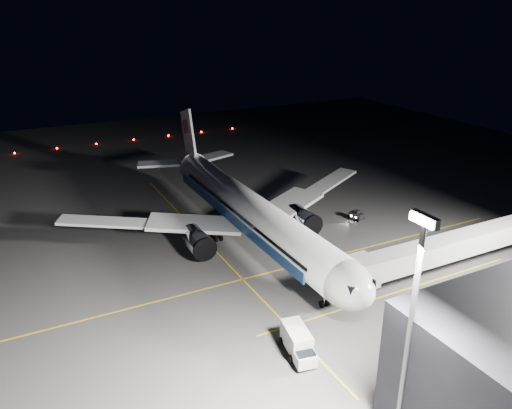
{
  "coord_description": "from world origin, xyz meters",
  "views": [
    {
      "loc": [
        63.2,
        -31.23,
        34.16
      ],
      "look_at": [
        -0.16,
        1.23,
        6.0
      ],
      "focal_mm": 35.0,
      "sensor_mm": 36.0,
      "label": 1
    }
  ],
  "objects_px": {
    "baggage_tug": "(356,215)",
    "safety_cone_c": "(250,218)",
    "airliner": "(246,209)",
    "safety_cone_b": "(318,227)",
    "service_truck": "(298,342)",
    "safety_cone_a": "(317,227)",
    "floodlight_mast_south": "(412,315)",
    "jet_bridge": "(446,248)"
  },
  "relations": [
    {
      "from": "service_truck",
      "to": "baggage_tug",
      "type": "height_order",
      "value": "service_truck"
    },
    {
      "from": "jet_bridge",
      "to": "safety_cone_b",
      "type": "bearing_deg",
      "value": -165.27
    },
    {
      "from": "safety_cone_a",
      "to": "safety_cone_b",
      "type": "relative_size",
      "value": 1.01
    },
    {
      "from": "airliner",
      "to": "floodlight_mast_south",
      "type": "xyz_separation_m",
      "value": [
        41.08,
        -6.01,
        7.21
      ]
    },
    {
      "from": "baggage_tug",
      "to": "airliner",
      "type": "bearing_deg",
      "value": -111.13
    },
    {
      "from": "service_truck",
      "to": "safety_cone_a",
      "type": "distance_m",
      "value": 32.78
    },
    {
      "from": "floodlight_mast_south",
      "to": "safety_cone_a",
      "type": "relative_size",
      "value": 38.87
    },
    {
      "from": "safety_cone_b",
      "to": "safety_cone_c",
      "type": "relative_size",
      "value": 0.88
    },
    {
      "from": "safety_cone_a",
      "to": "safety_cone_c",
      "type": "relative_size",
      "value": 0.89
    },
    {
      "from": "safety_cone_c",
      "to": "floodlight_mast_south",
      "type": "bearing_deg",
      "value": -11.78
    },
    {
      "from": "safety_cone_a",
      "to": "safety_cone_c",
      "type": "height_order",
      "value": "safety_cone_c"
    },
    {
      "from": "floodlight_mast_south",
      "to": "service_truck",
      "type": "bearing_deg",
      "value": -173.06
    },
    {
      "from": "jet_bridge",
      "to": "floodlight_mast_south",
      "type": "distance_m",
      "value": 31.05
    },
    {
      "from": "jet_bridge",
      "to": "airliner",
      "type": "bearing_deg",
      "value": -141.96
    },
    {
      "from": "floodlight_mast_south",
      "to": "safety_cone_b",
      "type": "distance_m",
      "value": 45.11
    },
    {
      "from": "airliner",
      "to": "service_truck",
      "type": "relative_size",
      "value": 10.26
    },
    {
      "from": "airliner",
      "to": "safety_cone_b",
      "type": "bearing_deg",
      "value": 82.07
    },
    {
      "from": "floodlight_mast_south",
      "to": "baggage_tug",
      "type": "relative_size",
      "value": 7.62
    },
    {
      "from": "airliner",
      "to": "jet_bridge",
      "type": "bearing_deg",
      "value": 38.04
    },
    {
      "from": "safety_cone_a",
      "to": "safety_cone_b",
      "type": "bearing_deg",
      "value": 93.78
    },
    {
      "from": "jet_bridge",
      "to": "service_truck",
      "type": "bearing_deg",
      "value": -79.44
    },
    {
      "from": "airliner",
      "to": "safety_cone_c",
      "type": "xyz_separation_m",
      "value": [
        -6.92,
        4.0,
        -4.87
      ]
    },
    {
      "from": "airliner",
      "to": "safety_cone_b",
      "type": "xyz_separation_m",
      "value": [
        1.73,
        12.45,
        -4.9
      ]
    },
    {
      "from": "airliner",
      "to": "jet_bridge",
      "type": "height_order",
      "value": "airliner"
    },
    {
      "from": "airliner",
      "to": "safety_cone_a",
      "type": "height_order",
      "value": "airliner"
    },
    {
      "from": "jet_bridge",
      "to": "floodlight_mast_south",
      "type": "bearing_deg",
      "value": -53.21
    },
    {
      "from": "jet_bridge",
      "to": "service_truck",
      "type": "relative_size",
      "value": 5.74
    },
    {
      "from": "baggage_tug",
      "to": "safety_cone_c",
      "type": "height_order",
      "value": "baggage_tug"
    },
    {
      "from": "floodlight_mast_south",
      "to": "safety_cone_a",
      "type": "bearing_deg",
      "value": 155.21
    },
    {
      "from": "safety_cone_a",
      "to": "safety_cone_b",
      "type": "height_order",
      "value": "safety_cone_a"
    },
    {
      "from": "jet_bridge",
      "to": "baggage_tug",
      "type": "distance_m",
      "value": 21.96
    },
    {
      "from": "safety_cone_a",
      "to": "safety_cone_b",
      "type": "distance_m",
      "value": 0.3
    },
    {
      "from": "service_truck",
      "to": "safety_cone_c",
      "type": "bearing_deg",
      "value": 172.73
    },
    {
      "from": "airliner",
      "to": "service_truck",
      "type": "distance_m",
      "value": 29.11
    },
    {
      "from": "safety_cone_a",
      "to": "airliner",
      "type": "bearing_deg",
      "value": -98.21
    },
    {
      "from": "airliner",
      "to": "safety_cone_b",
      "type": "height_order",
      "value": "airliner"
    },
    {
      "from": "safety_cone_c",
      "to": "service_truck",
      "type": "bearing_deg",
      "value": -18.48
    },
    {
      "from": "service_truck",
      "to": "safety_cone_c",
      "type": "relative_size",
      "value": 10.06
    },
    {
      "from": "airliner",
      "to": "safety_cone_a",
      "type": "xyz_separation_m",
      "value": [
        1.75,
        12.15,
        -4.9
      ]
    },
    {
      "from": "service_truck",
      "to": "safety_cone_a",
      "type": "relative_size",
      "value": 11.25
    },
    {
      "from": "baggage_tug",
      "to": "safety_cone_a",
      "type": "bearing_deg",
      "value": -105.42
    },
    {
      "from": "airliner",
      "to": "safety_cone_c",
      "type": "height_order",
      "value": "airliner"
    }
  ]
}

